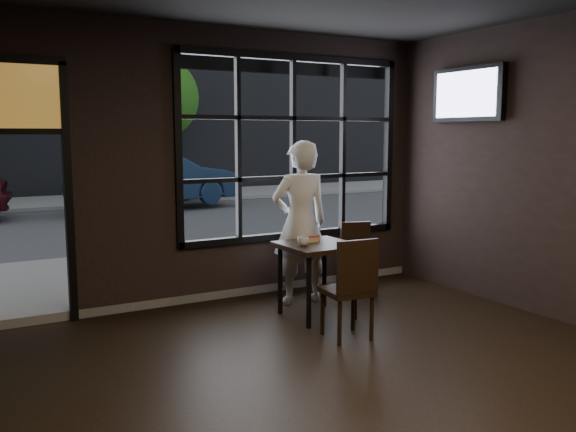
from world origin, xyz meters
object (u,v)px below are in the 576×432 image
cafe_table (317,280)px  chair_near (347,288)px  man (300,223)px  navy_car (156,179)px

cafe_table → chair_near: size_ratio=0.81×
man → navy_car: man is taller
cafe_table → man: (0.13, 0.59, 0.54)m
chair_near → man: man is taller
cafe_table → navy_car: (1.30, 9.98, 0.41)m
man → navy_car: size_ratio=0.44×
cafe_table → man: bearing=76.2°
chair_near → man: 1.41m
man → navy_car: 9.47m
cafe_table → navy_car: size_ratio=0.19×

